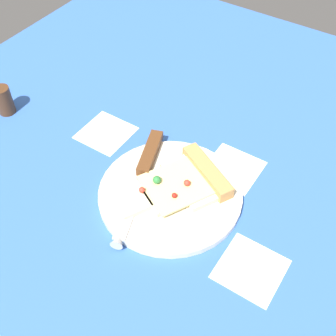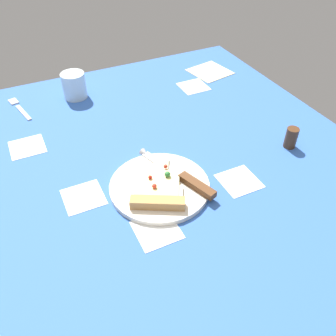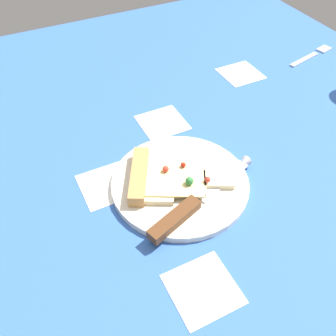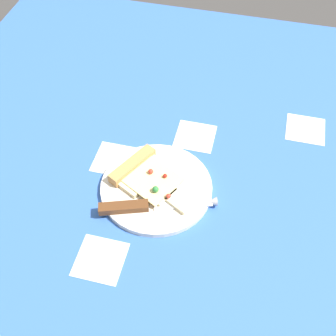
% 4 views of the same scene
% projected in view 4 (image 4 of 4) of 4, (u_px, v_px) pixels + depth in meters
% --- Properties ---
extents(ground_plane, '(1.29, 1.29, 0.03)m').
position_uv_depth(ground_plane, '(173.00, 171.00, 0.96)').
color(ground_plane, '#3360B7').
rests_on(ground_plane, ground).
extents(plate, '(0.24, 0.24, 0.01)m').
position_uv_depth(plate, '(156.00, 188.00, 0.91)').
color(plate, silver).
rests_on(plate, ground_plane).
extents(pizza_slice, '(0.19, 0.15, 0.03)m').
position_uv_depth(pizza_slice, '(147.00, 177.00, 0.91)').
color(pizza_slice, beige).
rests_on(pizza_slice, plate).
extents(knife, '(0.23, 0.10, 0.02)m').
position_uv_depth(knife, '(146.00, 206.00, 0.86)').
color(knife, silver).
rests_on(knife, plate).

